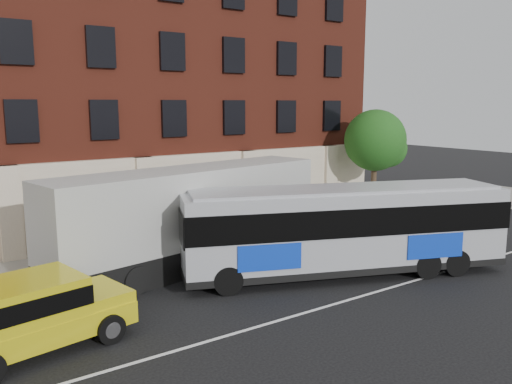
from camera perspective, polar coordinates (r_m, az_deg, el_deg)
ground at (r=16.74m, az=4.74°, el=-13.98°), size 120.00×120.00×0.00m
sidewalk at (r=23.92m, az=-9.21°, el=-6.57°), size 60.00×6.00×0.15m
kerb at (r=21.36m, az=-5.67°, el=-8.47°), size 60.00×0.25×0.15m
lane_line at (r=17.09m, az=3.64°, el=-13.43°), size 60.00×0.12×0.01m
building at (r=30.34m, az=-16.25°, el=10.93°), size 30.00×12.10×15.00m
street_tree at (r=31.68m, az=12.88°, el=5.24°), size 3.60×3.60×6.20m
city_bus at (r=20.81m, az=9.62°, el=-3.75°), size 12.85×7.20×3.49m
yellow_suv at (r=15.67m, az=-23.70°, el=-11.82°), size 5.52×3.03×2.05m
shipping_container at (r=21.66m, az=-7.10°, el=-2.88°), size 12.56×4.60×4.10m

